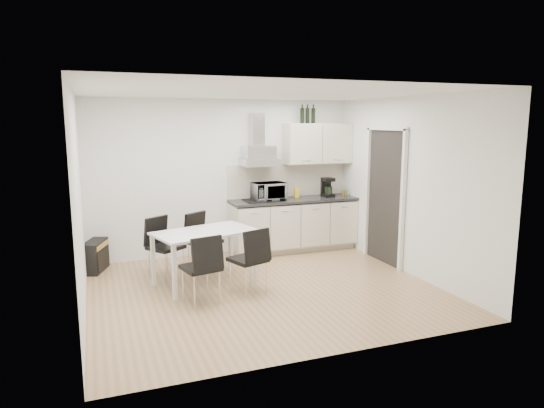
# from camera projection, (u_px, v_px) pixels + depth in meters

# --- Properties ---
(ground) EXTENTS (4.50, 4.50, 0.00)m
(ground) POSITION_uv_depth(u_px,v_px,m) (264.00, 289.00, 6.54)
(ground) COLOR tan
(ground) RESTS_ON ground
(wall_back) EXTENTS (4.50, 0.10, 2.60)m
(wall_back) POSITION_uv_depth(u_px,v_px,m) (224.00, 177.00, 8.17)
(wall_back) COLOR white
(wall_back) RESTS_ON ground
(wall_front) EXTENTS (4.50, 0.10, 2.60)m
(wall_front) POSITION_uv_depth(u_px,v_px,m) (336.00, 224.00, 4.47)
(wall_front) COLOR white
(wall_front) RESTS_ON ground
(wall_left) EXTENTS (0.10, 4.00, 2.60)m
(wall_left) POSITION_uv_depth(u_px,v_px,m) (79.00, 204.00, 5.54)
(wall_left) COLOR white
(wall_left) RESTS_ON ground
(wall_right) EXTENTS (0.10, 4.00, 2.60)m
(wall_right) POSITION_uv_depth(u_px,v_px,m) (408.00, 186.00, 7.10)
(wall_right) COLOR white
(wall_right) RESTS_ON ground
(ceiling) EXTENTS (4.50, 4.50, 0.00)m
(ceiling) POSITION_uv_depth(u_px,v_px,m) (263.00, 92.00, 6.10)
(ceiling) COLOR white
(ceiling) RESTS_ON wall_back
(doorway) EXTENTS (0.08, 1.04, 2.10)m
(doorway) POSITION_uv_depth(u_px,v_px,m) (384.00, 198.00, 7.63)
(doorway) COLOR white
(doorway) RESTS_ON ground
(kitchenette) EXTENTS (2.22, 0.64, 2.52)m
(kitchenette) POSITION_uv_depth(u_px,v_px,m) (295.00, 203.00, 8.41)
(kitchenette) COLOR beige
(kitchenette) RESTS_ON ground
(dining_table) EXTENTS (1.51, 1.11, 0.75)m
(dining_table) POSITION_uv_depth(u_px,v_px,m) (205.00, 237.00, 6.67)
(dining_table) COLOR white
(dining_table) RESTS_ON ground
(chair_far_left) EXTENTS (0.64, 0.66, 0.88)m
(chair_far_left) POSITION_uv_depth(u_px,v_px,m) (166.00, 248.00, 6.96)
(chair_far_left) COLOR black
(chair_far_left) RESTS_ON ground
(chair_far_right) EXTENTS (0.64, 0.66, 0.88)m
(chair_far_right) POSITION_uv_depth(u_px,v_px,m) (204.00, 242.00, 7.29)
(chair_far_right) COLOR black
(chair_far_right) RESTS_ON ground
(chair_near_left) EXTENTS (0.54, 0.59, 0.88)m
(chair_near_left) POSITION_uv_depth(u_px,v_px,m) (201.00, 268.00, 5.99)
(chair_near_left) COLOR black
(chair_near_left) RESTS_ON ground
(chair_near_right) EXTENTS (0.58, 0.62, 0.88)m
(chair_near_right) POSITION_uv_depth(u_px,v_px,m) (248.00, 260.00, 6.35)
(chair_near_right) COLOR black
(chair_near_right) RESTS_ON ground
(guitar_amp) EXTENTS (0.42, 0.60, 0.47)m
(guitar_amp) POSITION_uv_depth(u_px,v_px,m) (95.00, 256.00, 7.29)
(guitar_amp) COLOR black
(guitar_amp) RESTS_ON ground
(floor_speaker) EXTENTS (0.26, 0.24, 0.34)m
(floor_speaker) POSITION_uv_depth(u_px,v_px,m) (207.00, 246.00, 8.15)
(floor_speaker) COLOR black
(floor_speaker) RESTS_ON ground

